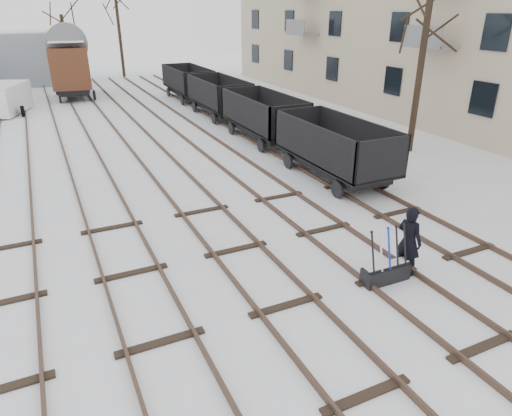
{
  "coord_description": "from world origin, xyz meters",
  "views": [
    {
      "loc": [
        -4.46,
        -7.71,
        6.48
      ],
      "look_at": [
        0.67,
        3.04,
        1.2
      ],
      "focal_mm": 32.0,
      "sensor_mm": 36.0,
      "label": 1
    }
  ],
  "objects_px": {
    "worker": "(409,241)",
    "ground_frame": "(386,272)",
    "panel_van": "(6,99)",
    "freight_wagon_a": "(334,157)",
    "box_van_wagon": "(70,65)"
  },
  "relations": [
    {
      "from": "worker",
      "to": "ground_frame",
      "type": "bearing_deg",
      "value": 83.44
    },
    {
      "from": "ground_frame",
      "to": "panel_van",
      "type": "bearing_deg",
      "value": 109.61
    },
    {
      "from": "freight_wagon_a",
      "to": "box_van_wagon",
      "type": "relative_size",
      "value": 1.0
    },
    {
      "from": "freight_wagon_a",
      "to": "panel_van",
      "type": "height_order",
      "value": "freight_wagon_a"
    },
    {
      "from": "worker",
      "to": "panel_van",
      "type": "height_order",
      "value": "worker"
    },
    {
      "from": "box_van_wagon",
      "to": "panel_van",
      "type": "relative_size",
      "value": 1.24
    },
    {
      "from": "freight_wagon_a",
      "to": "box_van_wagon",
      "type": "distance_m",
      "value": 25.03
    },
    {
      "from": "freight_wagon_a",
      "to": "worker",
      "type": "bearing_deg",
      "value": -109.29
    },
    {
      "from": "panel_van",
      "to": "box_van_wagon",
      "type": "bearing_deg",
      "value": 63.01
    },
    {
      "from": "ground_frame",
      "to": "worker",
      "type": "bearing_deg",
      "value": 8.29
    },
    {
      "from": "ground_frame",
      "to": "panel_van",
      "type": "xyz_separation_m",
      "value": [
        -9.1,
        26.57,
        0.7
      ]
    },
    {
      "from": "ground_frame",
      "to": "worker",
      "type": "relative_size",
      "value": 0.79
    },
    {
      "from": "ground_frame",
      "to": "worker",
      "type": "xyz_separation_m",
      "value": [
        0.75,
        0.1,
        0.66
      ]
    },
    {
      "from": "freight_wagon_a",
      "to": "box_van_wagon",
      "type": "bearing_deg",
      "value": 107.95
    },
    {
      "from": "panel_van",
      "to": "freight_wagon_a",
      "type": "bearing_deg",
      "value": -37.61
    }
  ]
}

